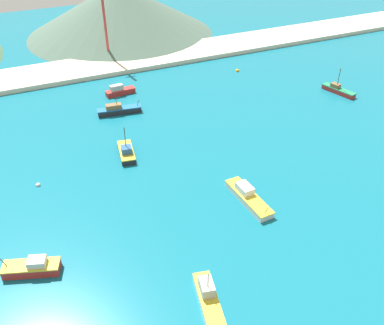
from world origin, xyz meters
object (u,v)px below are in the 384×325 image
Objects in this scene: fishing_boat_2 at (126,152)px; fishing_boat_8 at (119,91)px; fishing_boat_1 at (338,90)px; buoy_1 at (237,71)px; fishing_boat_6 at (248,197)px; fishing_boat_3 at (32,267)px; buoy_0 at (38,185)px; fishing_boat_7 at (208,297)px; radio_tower at (103,9)px; fishing_boat_5 at (118,110)px.

fishing_boat_8 is (6.71, 27.15, 0.14)m from fishing_boat_2.
fishing_boat_1 is 9.65× the size of buoy_1.
fishing_boat_6 is (-42.24, -26.90, 0.06)m from fishing_boat_1.
buoy_0 is at bearing 80.26° from fishing_boat_3.
buoy_1 is at bearing 34.28° from fishing_boat_2.
radio_tower is (11.17, 87.57, 13.92)m from fishing_boat_7.
fishing_boat_6 reaches higher than buoy_0.
fishing_boat_1 is at bearing -54.51° from buoy_1.
fishing_boat_3 is at bearing -99.74° from buoy_0.
fishing_boat_3 is at bearing -121.06° from fishing_boat_5.
fishing_boat_2 is 0.88× the size of fishing_boat_7.
radio_tower is at bearing 93.23° from fishing_boat_6.
fishing_boat_6 is 1.26× the size of fishing_boat_7.
fishing_boat_6 is 73.51m from radio_tower.
fishing_boat_7 is 0.30× the size of radio_tower.
fishing_boat_2 is at bearing -145.72° from buoy_1.
fishing_boat_2 is at bearing 88.90° from fishing_boat_7.
fishing_boat_3 is 80.53m from radio_tower.
fishing_boat_6 is at bearing -74.50° from fishing_boat_5.
fishing_boat_3 is 79.34m from buoy_1.
buoy_1 is at bearing 15.34° from fishing_boat_5.
fishing_boat_2 is at bearing -101.73° from radio_tower.
fishing_boat_3 is 24.66m from fishing_boat_7.
fishing_boat_7 is 64.82m from fishing_boat_8.
fishing_boat_6 is 1.49× the size of fishing_boat_8.
radio_tower is (10.45, 50.33, 14.00)m from fishing_boat_2.
fishing_boat_2 is at bearing -103.88° from fishing_boat_8.
radio_tower is at bearing 62.49° from buoy_0.
fishing_boat_2 is (-56.76, -5.19, 0.09)m from fishing_boat_1.
fishing_boat_2 is 37.26m from fishing_boat_7.
buoy_0 is (3.42, 19.94, -0.77)m from fishing_boat_3.
buoy_0 is (-73.93, -7.90, -0.62)m from fishing_boat_1.
fishing_boat_8 is 7.94× the size of buoy_1.
fishing_boat_6 is at bearing -80.93° from fishing_boat_8.
fishing_boat_7 is at bearing -97.27° from radio_tower.
buoy_0 is at bearing -128.65° from fishing_boat_8.
fishing_boat_7 is 9.43× the size of buoy_1.
fishing_boat_1 reaches higher than fishing_boat_3.
fishing_boat_5 is 12.78× the size of buoy_0.
fishing_boat_3 is at bearing -140.58° from buoy_1.
fishing_boat_2 is 49.24m from buoy_1.
radio_tower is (-46.30, 45.14, 14.09)m from fishing_boat_1.
buoy_1 is (33.98, 0.58, -0.82)m from fishing_boat_8.
fishing_boat_7 is at bearing -36.28° from fishing_boat_3.
buoy_1 is (37.07, 10.17, -0.74)m from fishing_boat_5.
buoy_0 is at bearing -117.51° from radio_tower.
fishing_boat_8 is 0.26× the size of radio_tower.
fishing_boat_7 reaches higher than buoy_0.
fishing_boat_7 is (-57.47, -42.44, 0.18)m from fishing_boat_1.
fishing_boat_6 is at bearing -86.77° from radio_tower.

